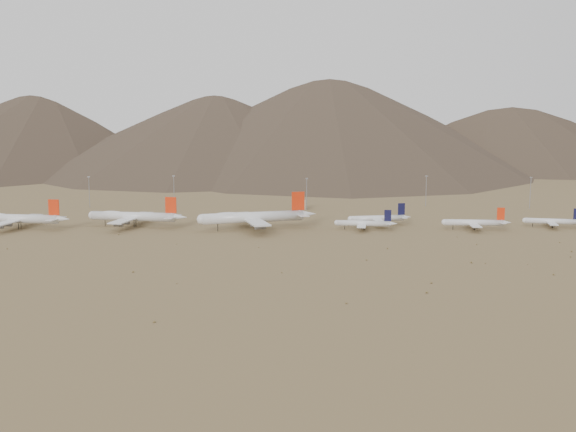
{
  "coord_description": "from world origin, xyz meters",
  "views": [
    {
      "loc": [
        27.19,
        -391.89,
        68.75
      ],
      "look_at": [
        21.09,
        30.0,
        7.56
      ],
      "focal_mm": 40.0,
      "sensor_mm": 36.0,
      "label": 1
    }
  ],
  "objects_px": {
    "widebody_west": "(18,219)",
    "control_tower": "(301,203)",
    "narrowbody_a": "(365,223)",
    "narrowbody_b": "(379,218)",
    "widebody_east": "(254,217)",
    "widebody_centre": "(134,216)"
  },
  "relations": [
    {
      "from": "widebody_centre",
      "to": "narrowbody_a",
      "type": "bearing_deg",
      "value": 5.59
    },
    {
      "from": "widebody_centre",
      "to": "control_tower",
      "type": "height_order",
      "value": "widebody_centre"
    },
    {
      "from": "widebody_centre",
      "to": "narrowbody_b",
      "type": "bearing_deg",
      "value": 12.72
    },
    {
      "from": "widebody_west",
      "to": "widebody_east",
      "type": "height_order",
      "value": "widebody_east"
    },
    {
      "from": "widebody_west",
      "to": "narrowbody_a",
      "type": "xyz_separation_m",
      "value": [
        226.84,
        -1.55,
        -2.48
      ]
    },
    {
      "from": "control_tower",
      "to": "narrowbody_a",
      "type": "bearing_deg",
      "value": -67.84
    },
    {
      "from": "widebody_west",
      "to": "widebody_centre",
      "type": "bearing_deg",
      "value": 14.87
    },
    {
      "from": "widebody_east",
      "to": "narrowbody_a",
      "type": "bearing_deg",
      "value": -18.65
    },
    {
      "from": "control_tower",
      "to": "widebody_centre",
      "type": "bearing_deg",
      "value": -141.17
    },
    {
      "from": "narrowbody_b",
      "to": "widebody_centre",
      "type": "bearing_deg",
      "value": 172.27
    },
    {
      "from": "widebody_west",
      "to": "narrowbody_a",
      "type": "height_order",
      "value": "widebody_west"
    },
    {
      "from": "widebody_west",
      "to": "narrowbody_a",
      "type": "distance_m",
      "value": 226.86
    },
    {
      "from": "narrowbody_a",
      "to": "narrowbody_b",
      "type": "bearing_deg",
      "value": 68.02
    },
    {
      "from": "widebody_centre",
      "to": "control_tower",
      "type": "bearing_deg",
      "value": 48.38
    },
    {
      "from": "widebody_centre",
      "to": "narrowbody_a",
      "type": "height_order",
      "value": "widebody_centre"
    },
    {
      "from": "narrowbody_a",
      "to": "control_tower",
      "type": "distance_m",
      "value": 108.88
    },
    {
      "from": "widebody_west",
      "to": "widebody_centre",
      "type": "distance_m",
      "value": 74.23
    },
    {
      "from": "widebody_east",
      "to": "narrowbody_a",
      "type": "xyz_separation_m",
      "value": [
        72.25,
        -1.33,
        -3.83
      ]
    },
    {
      "from": "widebody_east",
      "to": "narrowbody_b",
      "type": "bearing_deg",
      "value": -5.2
    },
    {
      "from": "widebody_west",
      "to": "narrowbody_b",
      "type": "height_order",
      "value": "widebody_west"
    },
    {
      "from": "widebody_west",
      "to": "narrowbody_a",
      "type": "bearing_deg",
      "value": 7.46
    },
    {
      "from": "widebody_west",
      "to": "control_tower",
      "type": "relative_size",
      "value": 5.57
    }
  ]
}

